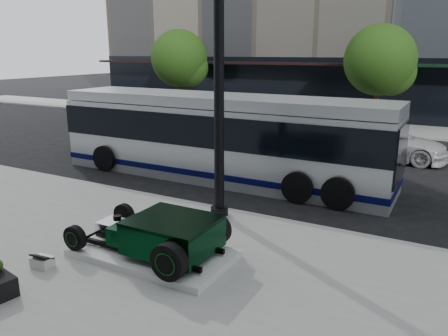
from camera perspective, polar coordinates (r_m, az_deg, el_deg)
The scene contains 9 objects.
ground at distance 13.97m, azimuth 5.36°, elevation -3.34°, with size 120.00×120.00×0.00m, color black.
sidewalk_far at distance 27.07m, azimuth 17.23°, elevation 5.16°, with size 70.00×4.00×0.12m, color gray.
street_trees at distance 25.61m, azimuth 20.01°, elevation 12.77°, with size 29.80×3.80×5.70m.
display_plinth at distance 9.67m, azimuth -9.28°, elevation -10.88°, with size 3.40×1.80×0.15m, color silver.
hot_rod at distance 9.27m, azimuth -7.76°, elevation -8.56°, with size 3.22×2.00×0.81m.
info_plaque at distance 9.80m, azimuth -22.65°, elevation -11.22°, with size 0.42×0.33×0.31m.
lamppost at distance 11.04m, azimuth -0.67°, elevation 13.44°, with size 0.47×0.47×8.57m.
transit_bus at distance 15.38m, azimuth -0.63°, elevation 4.16°, with size 12.12×2.88×2.92m.
white_sedan at distance 19.44m, azimuth 20.10°, elevation 3.28°, with size 2.06×5.06×1.47m, color silver.
Camera 1 is at (5.16, -12.22, 4.39)m, focal length 35.00 mm.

